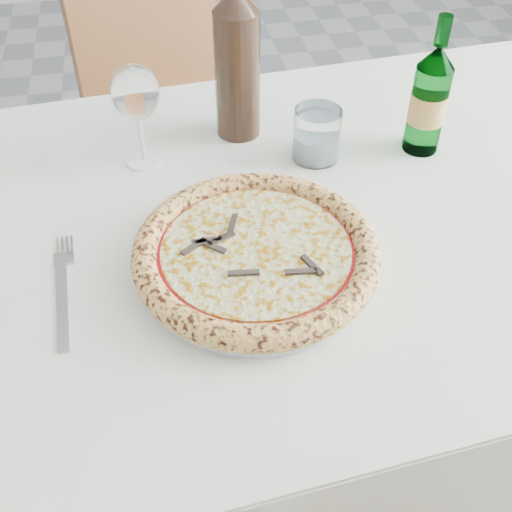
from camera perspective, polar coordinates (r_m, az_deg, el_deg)
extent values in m
cube|color=brown|center=(0.94, -1.14, 2.08)|extent=(1.40, 0.87, 0.04)
cube|color=white|center=(0.93, -1.16, 3.15)|extent=(1.46, 0.94, 0.01)
cube|color=white|center=(1.32, -4.21, 10.75)|extent=(1.40, 0.01, 0.22)
cylinder|color=brown|center=(1.60, 18.97, 2.03)|extent=(0.06, 0.06, 0.71)
cube|color=brown|center=(1.67, -6.62, 10.52)|extent=(0.48, 0.48, 0.04)
cube|color=brown|center=(1.70, -9.93, 20.30)|extent=(0.37, 0.16, 0.46)
cylinder|color=brown|center=(1.98, -3.75, 8.35)|extent=(0.04, 0.04, 0.43)
cylinder|color=brown|center=(1.75, 1.09, 3.03)|extent=(0.04, 0.04, 0.43)
cylinder|color=brown|center=(1.89, -12.64, 5.36)|extent=(0.04, 0.04, 0.43)
cylinder|color=brown|center=(1.65, -8.74, -0.64)|extent=(0.04, 0.04, 0.43)
cylinder|color=white|center=(0.85, 0.00, -0.64)|extent=(0.30, 0.30, 0.01)
torus|color=white|center=(0.84, 0.00, -0.40)|extent=(0.30, 0.30, 0.01)
cylinder|color=#E7BA5A|center=(0.84, 0.00, 0.00)|extent=(0.31, 0.31, 0.01)
torus|color=#E9A651|center=(0.83, 0.00, 0.40)|extent=(0.32, 0.32, 0.03)
cylinder|color=red|center=(0.83, 0.00, 0.40)|extent=(0.27, 0.27, 0.00)
cylinder|color=beige|center=(0.83, 0.00, 0.55)|extent=(0.25, 0.25, 0.00)
cube|color=#473731|center=(0.83, 2.13, 1.05)|extent=(0.04, 0.01, 0.00)
cube|color=#473731|center=(0.86, 1.91, 2.68)|extent=(0.03, 0.03, 0.00)
cube|color=#473731|center=(0.88, -0.86, 3.83)|extent=(0.01, 0.04, 0.00)
cube|color=#473731|center=(0.84, -2.09, 1.75)|extent=(0.03, 0.03, 0.00)
cube|color=#473731|center=(0.82, -3.89, 0.28)|extent=(0.04, 0.01, 0.00)
cube|color=#473731|center=(0.78, -3.14, -2.34)|extent=(0.03, 0.03, 0.00)
cube|color=#473731|center=(0.80, 0.58, -1.28)|extent=(0.01, 0.04, 0.00)
cube|color=#473731|center=(0.80, 3.68, -0.92)|extent=(0.03, 0.03, 0.00)
cube|color=#A5A5A5|center=(0.83, -16.84, -4.35)|extent=(0.02, 0.15, 0.00)
cube|color=#A5A5A5|center=(0.90, -16.68, -0.05)|extent=(0.03, 0.03, 0.00)
cylinder|color=#A5A5A5|center=(0.92, -17.22, 1.10)|extent=(0.00, 0.04, 0.00)
cylinder|color=#A5A5A5|center=(0.92, -16.83, 1.16)|extent=(0.00, 0.04, 0.00)
cylinder|color=#A5A5A5|center=(0.92, -16.43, 1.21)|extent=(0.00, 0.04, 0.00)
cylinder|color=#A5A5A5|center=(0.92, -16.03, 1.26)|extent=(0.00, 0.04, 0.00)
cylinder|color=white|center=(1.05, -9.87, 8.45)|extent=(0.06, 0.06, 0.00)
cylinder|color=white|center=(1.03, -10.16, 10.43)|extent=(0.01, 0.01, 0.08)
ellipsoid|color=white|center=(0.99, -10.71, 14.13)|extent=(0.07, 0.07, 0.08)
cylinder|color=white|center=(1.03, 5.43, 10.72)|extent=(0.07, 0.07, 0.08)
cylinder|color=#ABC3D8|center=(1.04, 5.36, 9.77)|extent=(0.07, 0.07, 0.04)
cylinder|color=#318F49|center=(1.07, 14.95, 12.45)|extent=(0.06, 0.06, 0.14)
cone|color=#318F49|center=(1.02, 15.87, 16.68)|extent=(0.06, 0.06, 0.04)
cylinder|color=#318F49|center=(1.01, 16.32, 18.69)|extent=(0.02, 0.02, 0.04)
cylinder|color=#F3DC66|center=(1.06, 14.99, 12.65)|extent=(0.06, 0.06, 0.05)
cylinder|color=black|center=(1.06, -1.67, 15.74)|extent=(0.07, 0.07, 0.21)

